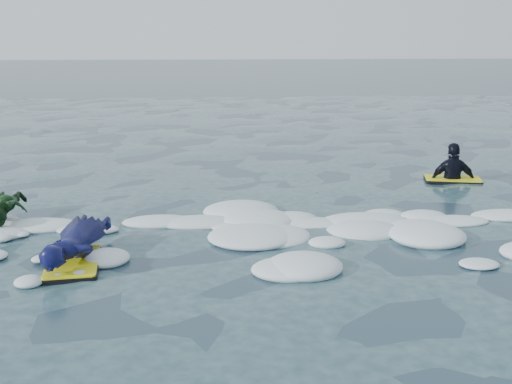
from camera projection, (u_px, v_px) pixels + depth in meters
ground at (169, 262)px, 8.37m from camera, size 120.00×120.00×0.00m
foam_band at (174, 237)px, 9.37m from camera, size 12.00×3.10×0.30m
prone_woman_unit at (75, 243)px, 8.35m from camera, size 0.91×1.89×0.48m
prone_child_unit at (8, 211)px, 9.89m from camera, size 0.77×1.28×0.47m
waiting_rider_unit at (452, 183)px, 12.81m from camera, size 1.20×0.83×1.64m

